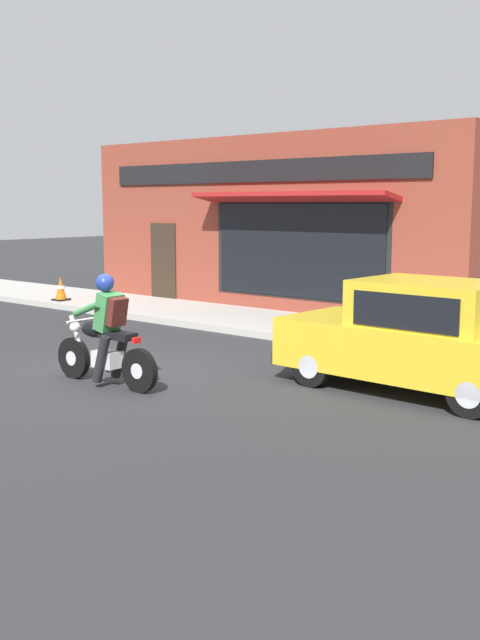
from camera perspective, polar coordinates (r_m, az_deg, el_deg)
The scene contains 6 objects.
ground_plane at distance 11.56m, azimuth -8.66°, elevation -4.24°, with size 80.00×80.00×0.00m, color #2B2B2D.
sidewalk_curb at distance 17.19m, azimuth -2.56°, elevation 0.37°, with size 2.60×22.00×0.14m, color #ADAAA3.
storefront_building at distance 17.97m, azimuth 1.46°, elevation 7.27°, with size 1.25×10.77×4.20m.
motorcycle_with_rider at distance 10.90m, azimuth -10.19°, elevation -1.44°, with size 0.56×2.02×1.62m.
car_hatchback at distance 10.63m, azimuth 13.37°, elevation -1.32°, with size 1.76×3.83×1.57m.
traffic_cone at distance 19.77m, azimuth -13.50°, elevation 2.30°, with size 0.36×0.36×0.60m.
Camera 1 is at (-7.45, -8.46, 2.59)m, focal length 42.00 mm.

